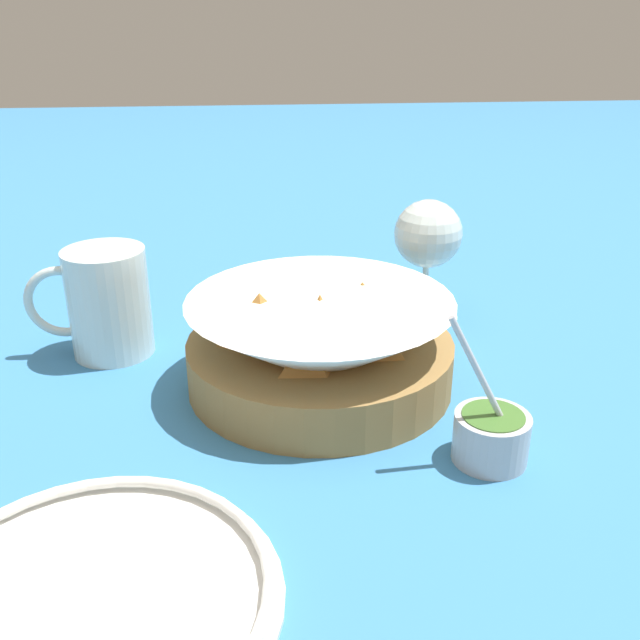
% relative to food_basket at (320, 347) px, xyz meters
% --- Properties ---
extents(ground_plane, '(4.00, 4.00, 0.00)m').
position_rel_food_basket_xyz_m(ground_plane, '(0.04, -0.02, -0.04)').
color(ground_plane, teal).
extents(food_basket, '(0.24, 0.24, 0.09)m').
position_rel_food_basket_xyz_m(food_basket, '(0.00, 0.00, 0.00)').
color(food_basket, olive).
rests_on(food_basket, ground_plane).
extents(sauce_cup, '(0.07, 0.06, 0.12)m').
position_rel_food_basket_xyz_m(sauce_cup, '(-0.12, 0.13, -0.02)').
color(sauce_cup, '#B7B7BC').
rests_on(sauce_cup, ground_plane).
extents(wine_glass, '(0.08, 0.08, 0.14)m').
position_rel_food_basket_xyz_m(wine_glass, '(-0.13, -0.14, 0.05)').
color(wine_glass, silver).
rests_on(wine_glass, ground_plane).
extents(beer_mug, '(0.12, 0.08, 0.11)m').
position_rel_food_basket_xyz_m(beer_mug, '(0.20, -0.09, 0.01)').
color(beer_mug, silver).
rests_on(beer_mug, ground_plane).
extents(side_plate, '(0.23, 0.23, 0.01)m').
position_rel_food_basket_xyz_m(side_plate, '(0.16, 0.26, -0.03)').
color(side_plate, white).
rests_on(side_plate, ground_plane).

